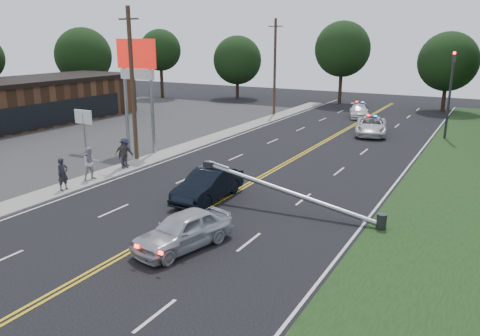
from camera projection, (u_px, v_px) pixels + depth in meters
The scene contains 23 objects.
ground at pixel (111, 261), 17.45m from camera, with size 120.00×120.00×0.00m, color black.
parking_lot at pixel (9, 149), 35.23m from camera, with size 25.00×60.00×0.01m, color #2D2D2D.
sidewalk at pixel (126, 168), 29.79m from camera, with size 1.80×70.00×0.12m, color gray.
centerline_yellow at pixel (241, 188), 25.87m from camera, with size 0.36×80.00×0.00m, color gold.
pylon_sign at pixel (137, 68), 32.54m from camera, with size 3.20×0.35×8.00m.
small_sign at pixel (84, 121), 33.48m from camera, with size 1.60×0.14×3.10m.
traffic_signal at pixel (451, 87), 37.70m from camera, with size 0.28×0.41×7.05m.
fallen_streetlight at pixel (298, 195), 21.98m from camera, with size 9.36×0.44×1.91m.
utility_pole_mid at pixel (132, 85), 30.49m from camera, with size 1.60×0.28×10.00m.
utility_pole_far at pixel (275, 67), 49.02m from camera, with size 1.60×0.28×10.00m.
tree_3 at pixel (83, 56), 59.53m from camera, with size 7.08×7.08×9.38m.
tree_4 at pixel (160, 50), 63.67m from camera, with size 5.58×5.58×9.24m.
tree_5 at pixel (237, 60), 63.25m from camera, with size 6.51×6.51×8.39m.
tree_6 at pixel (342, 49), 57.41m from camera, with size 6.77×6.77×10.11m.
tree_7 at pixel (448, 62), 51.89m from camera, with size 6.54×6.54×8.79m.
crashed_sedan at pixel (208, 185), 23.93m from camera, with size 1.65×4.74×1.56m, color black.
waiting_sedan at pixel (183, 230), 18.41m from camera, with size 1.75×4.34×1.48m, color #B1B3B9.
emergency_a at pixel (371, 126), 40.10m from camera, with size 2.51×5.43×1.51m, color silver.
emergency_b at pixel (359, 111), 48.75m from camera, with size 1.84×4.52×1.31m, color silver.
bystander_a at pixel (63, 174), 25.06m from camera, with size 0.65×0.42×1.77m, color #24232B.
bystander_b at pixel (91, 163), 26.88m from camera, with size 0.94×0.73×1.94m, color #AEAEB3.
bystander_c at pixel (125, 152), 29.72m from camera, with size 1.18×0.68×1.82m, color #1B2444.
bystander_d at pixel (123, 154), 29.40m from camera, with size 1.06×0.44×1.81m, color #584E46.
Camera 1 is at (11.91, -11.54, 8.05)m, focal length 35.00 mm.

